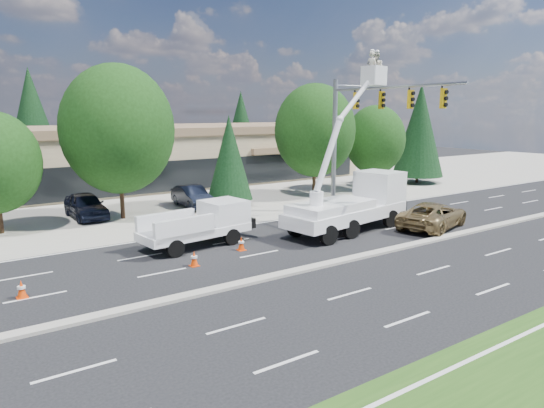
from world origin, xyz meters
TOP-DOWN VIEW (x-y plane):
  - ground at (0.00, 0.00)m, footprint 140.00×140.00m
  - concrete_apron at (0.00, 20.00)m, footprint 140.00×22.00m
  - road_median at (0.00, 0.00)m, footprint 120.00×0.55m
  - strip_mall at (0.00, 29.97)m, footprint 50.40×15.40m
  - tree_front_d at (-3.00, 15.00)m, footprint 7.10×7.10m
  - tree_front_e at (5.00, 15.00)m, footprint 3.37×3.37m
  - tree_front_f at (13.00, 15.00)m, footprint 6.59×6.59m
  - tree_front_g at (20.00, 15.00)m, footprint 5.38×5.38m
  - tree_front_h at (26.00, 15.00)m, footprint 4.85×4.85m
  - tree_back_b at (-4.00, 42.00)m, footprint 5.85×5.85m
  - tree_back_c at (10.00, 42.00)m, footprint 4.05×4.05m
  - tree_back_d at (22.00, 42.00)m, footprint 4.90×4.90m
  - signal_mast at (10.03, 7.04)m, footprint 2.76×10.16m
  - utility_pickup at (-1.57, 6.25)m, footprint 5.97×2.80m
  - bucket_truck at (7.41, 4.32)m, footprint 8.83×3.88m
  - traffic_cone_a at (-10.43, 3.41)m, footprint 0.40×0.40m
  - traffic_cone_b at (-3.44, 3.30)m, footprint 0.40×0.40m
  - traffic_cone_c at (-0.39, 4.28)m, footprint 0.40×0.40m
  - traffic_cone_d at (6.98, 4.16)m, footprint 0.40×0.40m
  - traffic_cone_e at (12.09, 3.15)m, footprint 0.40×0.40m
  - minivan at (11.52, 1.93)m, footprint 6.14×4.08m
  - parked_car_west at (-4.94, 16.48)m, footprint 2.09×4.97m
  - parked_car_east at (2.41, 16.00)m, footprint 1.89×4.80m

SIDE VIEW (x-z plane):
  - ground at x=0.00m, z-range 0.00..0.00m
  - concrete_apron at x=0.00m, z-range 0.00..0.01m
  - road_median at x=0.00m, z-range 0.00..0.12m
  - traffic_cone_a at x=-10.43m, z-range -0.01..0.69m
  - traffic_cone_b at x=-3.44m, z-range -0.01..0.69m
  - traffic_cone_c at x=-0.39m, z-range -0.01..0.69m
  - traffic_cone_d at x=6.98m, z-range -0.01..0.69m
  - traffic_cone_e at x=12.09m, z-range -0.01..0.69m
  - parked_car_east at x=2.41m, z-range 0.00..1.55m
  - minivan at x=11.52m, z-range 0.00..1.57m
  - parked_car_west at x=-4.94m, z-range 0.00..1.68m
  - utility_pickup at x=-1.57m, z-range -0.19..2.01m
  - bucket_truck at x=7.41m, z-range -3.01..7.35m
  - strip_mall at x=0.00m, z-range 0.08..5.58m
  - tree_front_e at x=5.00m, z-range 0.24..6.89m
  - tree_back_c at x=10.00m, z-range 0.29..8.27m
  - tree_front_g at x=20.00m, z-range 0.64..8.11m
  - tree_front_h at x=26.00m, z-range 0.35..9.90m
  - tree_back_d at x=22.00m, z-range 0.35..10.01m
  - tree_front_f at x=13.00m, z-range 0.78..9.93m
  - tree_front_d at x=-3.00m, z-range 0.84..10.69m
  - signal_mast at x=10.03m, z-range 1.56..10.56m
  - tree_back_b at x=-4.00m, z-range 0.42..11.95m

